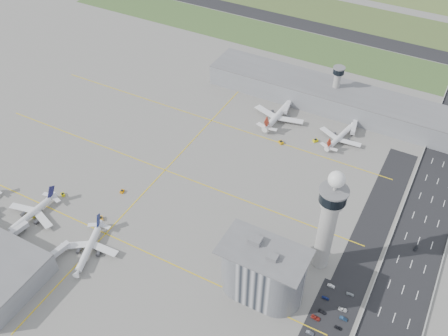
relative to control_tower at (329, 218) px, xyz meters
The scene contains 42 objects.
ground 80.47m from the control_tower, behind, with size 1000.00×1000.00×0.00m, color gray.
grass_strip_0 238.28m from the control_tower, 112.98° to the left, with size 480.00×50.00×0.08m, color #375227.
grass_strip_1 308.14m from the control_tower, 107.49° to the left, with size 480.00×60.00×0.08m, color #495D2C.
runway 272.40m from the control_tower, 109.91° to the left, with size 480.00×22.00×0.10m, color black.
highway 56.01m from the control_tower, 10.54° to the right, with size 28.00×500.00×0.10m, color black.
barrier_left 45.73m from the control_tower, 15.42° to the right, with size 0.60×500.00×1.20m, color #9E9E99.
barrier_right 67.08m from the control_tower, ahead, with size 0.60×500.00×1.20m, color #9E9E99.
landside_road 43.28m from the control_tower, 45.00° to the right, with size 18.00×260.00×0.08m, color black.
parking_lot 48.79m from the control_tower, 61.93° to the right, with size 20.00×44.00×0.10m, color black.
taxiway_line_h_0 123.35m from the control_tower, 161.26° to the right, with size 260.00×0.60×0.01m, color yellow.
taxiway_line_h_1 119.40m from the control_tower, 168.89° to the left, with size 260.00×0.60×0.01m, color yellow.
taxiway_line_h_2 143.16m from the control_tower, 143.79° to the left, with size 260.00×0.60×0.01m, color yellow.
taxiway_line_v 119.40m from the control_tower, 168.89° to the left, with size 0.60×260.00×0.01m, color yellow.
control_tower is the anchor object (origin of this frame).
secondary_tower 148.97m from the control_tower, 106.48° to the left, with size 8.60×8.60×31.90m.
admin_building 41.10m from the control_tower, 123.70° to the right, with size 42.00×24.00×33.50m.
terminal_pier 146.15m from the control_tower, 102.88° to the left, with size 210.00×32.00×15.80m.
airplane_near_b 166.87m from the control_tower, 162.60° to the right, with size 38.82×33.00×10.87m, color white, non-canonical shape.
airplane_near_c 126.69m from the control_tower, 154.74° to the right, with size 38.33×32.58×10.73m, color white, non-canonical shape.
airplane_far_a 132.32m from the control_tower, 123.27° to the left, with size 45.12×38.35×12.63m, color white, non-canonical shape.
airplane_far_b 111.71m from the control_tower, 102.87° to the left, with size 36.95×31.41×10.35m, color white, non-canonical shape.
jet_bridge_near_1 172.69m from the control_tower, 156.00° to the right, with size 14.00×3.00×5.70m, color silver, non-canonical shape.
jet_bridge_near_2 146.36m from the control_tower, 151.10° to the right, with size 14.00×3.00×5.70m, color silver, non-canonical shape.
jet_bridge_far_0 145.99m from the control_tower, 119.45° to the left, with size 14.00×3.00×5.70m, color silver, non-canonical shape.
jet_bridge_far_1 129.66m from the control_tower, 99.16° to the left, with size 14.00×3.00×5.70m, color silver, non-canonical shape.
tug_0 166.67m from the control_tower, 163.23° to the right, with size 2.25×3.28×1.91m, color yellow, non-canonical shape.
tug_1 159.58m from the control_tower, behind, with size 2.02×2.94×1.71m, color yellow, non-canonical shape.
tug_2 129.47m from the control_tower, 165.68° to the right, with size 2.35×3.41×1.98m, color orange, non-canonical shape.
tug_3 128.68m from the control_tower, behind, with size 1.95×2.84×1.65m, color orange, non-canonical shape.
tug_4 105.92m from the control_tower, 125.26° to the left, with size 2.34×3.41×1.98m, color #CE9006, non-canonical shape.
tug_5 107.78m from the control_tower, 111.86° to the left, with size 2.34×3.40×1.97m, color #DACB0B, non-canonical shape.
car_lot_1 54.47m from the control_tower, 75.75° to the right, with size 1.34×3.83×1.26m, color slate.
car_lot_2 48.21m from the control_tower, 72.86° to the right, with size 2.09×4.53×1.26m, color maroon.
car_lot_3 45.73m from the control_tower, 67.22° to the right, with size 1.62×3.99×1.16m, color black.
car_lot_4 40.91m from the control_tower, 62.06° to the right, with size 1.48×3.68×1.25m, color navy.
car_lot_5 37.73m from the control_tower, 47.90° to the right, with size 1.35×3.87×1.28m, color white.
car_lot_8 51.66m from the control_tower, 56.66° to the right, with size 1.42×3.53×1.20m, color black.
car_lot_9 48.52m from the control_tower, 50.39° to the right, with size 1.38×3.95×1.30m, color navy.
car_lot_10 45.38m from the control_tower, 47.48° to the right, with size 2.02×4.39×1.22m, color white.
car_lot_11 41.75m from the control_tower, 29.57° to the right, with size 1.57×3.86×1.12m, color #9BA2A7.
car_hw_1 64.09m from the control_tower, 38.05° to the left, with size 1.29×3.69×1.21m, color black.
car_hw_4 178.04m from the control_tower, 78.38° to the left, with size 1.31×3.24×1.11m, color slate.
Camera 1 is at (104.68, -158.55, 213.70)m, focal length 40.00 mm.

